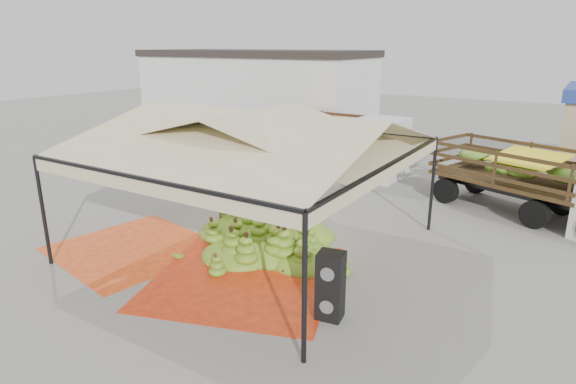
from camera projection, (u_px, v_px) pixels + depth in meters
The scene contains 17 objects.
ground at pixel (256, 245), 14.35m from camera, with size 90.00×90.00×0.00m, color slate.
canopy_tent at pixel (253, 136), 13.38m from camera, with size 8.10×8.10×4.00m.
building_white at pixel (256, 95), 29.96m from camera, with size 14.30×6.30×5.40m.
tarp_left at pixel (134, 248), 14.12m from camera, with size 4.17×3.97×0.01m, color orange.
tarp_right at pixel (245, 277), 12.39m from camera, with size 4.48×4.70×0.01m, color #DD4114.
banana_heap at pixel (269, 229), 13.99m from camera, with size 5.47×4.49×1.17m, color #4D821B.
hand_yellow_a at pixel (238, 255), 13.40m from camera, with size 0.47×0.38×0.21m, color gold.
hand_yellow_b at pixel (210, 263), 12.93m from camera, with size 0.49×0.40×0.22m, color gold.
hand_red_a at pixel (321, 284), 11.82m from camera, with size 0.39×0.32×0.18m, color #512A12.
hand_red_b at pixel (281, 269), 12.61m from camera, with size 0.37×0.31×0.17m, color #5F3015.
hand_green at pixel (178, 254), 13.53m from camera, with size 0.44×0.36×0.20m, color #3B831B.
hanging_bunches at pixel (238, 168), 12.67m from camera, with size 3.24×0.24×0.20m.
speaker_stack at pixel (330, 286), 10.33m from camera, with size 0.63×0.57×1.54m.
banana_leaves at pixel (234, 226), 15.85m from camera, with size 0.96×1.36×3.70m, color #2D6F1D, non-canonical shape.
vendor at pixel (311, 188), 17.09m from camera, with size 0.61×0.40×1.66m, color gray.
truck_left at pixel (331, 136), 22.62m from camera, with size 7.69×2.91×2.61m.
truck_right at pixel (546, 177), 16.10m from camera, with size 7.38×4.59×2.40m.
Camera 1 is at (7.86, -10.71, 5.74)m, focal length 30.00 mm.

